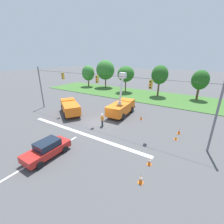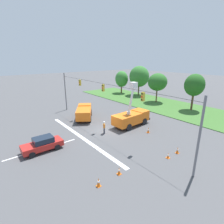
% 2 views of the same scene
% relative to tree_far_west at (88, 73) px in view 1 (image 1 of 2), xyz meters
% --- Properties ---
extents(ground_plane, '(200.00, 200.00, 0.00)m').
position_rel_tree_far_west_xyz_m(ground_plane, '(19.10, -19.83, -4.10)').
color(ground_plane, '#4C4C4F').
extents(grass_verge, '(56.00, 12.00, 0.10)m').
position_rel_tree_far_west_xyz_m(grass_verge, '(19.10, -1.83, -4.05)').
color(grass_verge, '#3D6B2D').
rests_on(grass_verge, ground).
extents(lane_markings, '(17.60, 15.25, 0.01)m').
position_rel_tree_far_west_xyz_m(lane_markings, '(19.10, -25.17, -4.09)').
color(lane_markings, silver).
rests_on(lane_markings, ground).
extents(signal_gantry, '(26.20, 0.33, 7.20)m').
position_rel_tree_far_west_xyz_m(signal_gantry, '(19.04, -19.83, 0.33)').
color(signal_gantry, slate).
rests_on(signal_gantry, ground).
extents(tree_far_west, '(3.90, 3.45, 6.36)m').
position_rel_tree_far_west_xyz_m(tree_far_west, '(0.00, 0.00, 0.00)').
color(tree_far_west, brown).
rests_on(tree_far_west, ground).
extents(tree_west, '(5.34, 5.11, 7.88)m').
position_rel_tree_far_west_xyz_m(tree_west, '(5.22, 1.64, 1.02)').
color(tree_west, brown).
rests_on(tree_west, ground).
extents(tree_centre, '(4.15, 4.54, 6.62)m').
position_rel_tree_far_west_xyz_m(tree_centre, '(13.14, -0.76, 0.55)').
color(tree_centre, brown).
rests_on(tree_centre, ground).
extents(tree_east, '(3.64, 3.98, 7.08)m').
position_rel_tree_far_west_xyz_m(tree_east, '(21.61, -0.65, 0.85)').
color(tree_east, brown).
rests_on(tree_east, ground).
extents(tree_far_east, '(3.41, 3.09, 6.28)m').
position_rel_tree_far_west_xyz_m(tree_far_east, '(29.61, 0.78, 0.13)').
color(tree_far_east, brown).
rests_on(tree_far_east, ground).
extents(utility_truck_bucket_lift, '(2.70, 6.27, 6.57)m').
position_rel_tree_far_west_xyz_m(utility_truck_bucket_lift, '(20.11, -15.69, -2.74)').
color(utility_truck_bucket_lift, orange).
rests_on(utility_truck_bucket_lift, ground).
extents(utility_truck_support_near, '(6.09, 5.11, 2.04)m').
position_rel_tree_far_west_xyz_m(utility_truck_support_near, '(12.94, -19.73, -2.92)').
color(utility_truck_support_near, orange).
rests_on(utility_truck_support_near, ground).
extents(sedan_red, '(1.93, 4.31, 1.56)m').
position_rel_tree_far_west_xyz_m(sedan_red, '(19.46, -28.69, -3.31)').
color(sedan_red, red).
rests_on(sedan_red, ground).
extents(road_worker, '(0.58, 0.41, 1.77)m').
position_rel_tree_far_west_xyz_m(road_worker, '(19.99, -20.68, -3.10)').
color(road_worker, '#383842').
rests_on(road_worker, ground).
extents(traffic_cone_foreground_left, '(0.36, 0.36, 0.78)m').
position_rel_tree_far_west_xyz_m(traffic_cone_foreground_left, '(23.55, -15.77, -3.71)').
color(traffic_cone_foreground_left, orange).
rests_on(traffic_cone_foreground_left, ground).
extents(traffic_cone_foreground_right, '(0.36, 0.36, 0.60)m').
position_rel_tree_far_west_xyz_m(traffic_cone_foreground_right, '(29.04, -19.11, -3.81)').
color(traffic_cone_foreground_right, orange).
rests_on(traffic_cone_foreground_right, ground).
extents(traffic_cone_mid_left, '(0.36, 0.36, 0.75)m').
position_rel_tree_far_west_xyz_m(traffic_cone_mid_left, '(29.08, -17.49, -3.73)').
color(traffic_cone_mid_left, orange).
rests_on(traffic_cone_mid_left, ground).
extents(traffic_cone_mid_right, '(0.36, 0.36, 0.81)m').
position_rel_tree_far_west_xyz_m(traffic_cone_mid_right, '(8.46, -16.09, -3.70)').
color(traffic_cone_mid_right, orange).
rests_on(traffic_cone_mid_right, ground).
extents(traffic_cone_near_bucket, '(0.36, 0.36, 0.76)m').
position_rel_tree_far_west_xyz_m(traffic_cone_near_bucket, '(28.02, -27.06, -3.72)').
color(traffic_cone_near_bucket, orange).
rests_on(traffic_cone_near_bucket, ground).
extents(traffic_cone_lane_edge_a, '(0.36, 0.36, 0.71)m').
position_rel_tree_far_west_xyz_m(traffic_cone_lane_edge_a, '(27.89, -24.78, -3.75)').
color(traffic_cone_lane_edge_a, orange).
rests_on(traffic_cone_lane_edge_a, ground).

